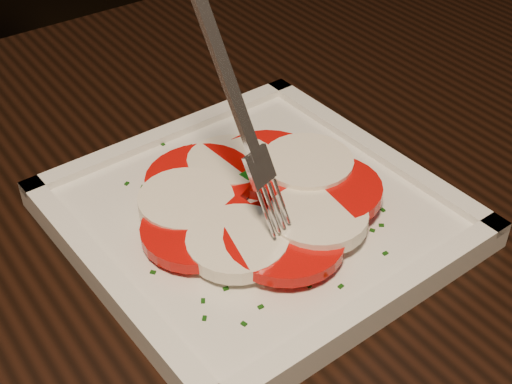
{
  "coord_description": "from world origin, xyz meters",
  "views": [
    {
      "loc": [
        -0.06,
        -0.23,
        1.09
      ],
      "look_at": [
        0.16,
        0.08,
        0.78
      ],
      "focal_mm": 50.0,
      "sensor_mm": 36.0,
      "label": 1
    }
  ],
  "objects": [
    {
      "name": "fork",
      "position": [
        0.13,
        0.08,
        0.87
      ],
      "size": [
        0.05,
        0.08,
        0.17
      ],
      "primitive_type": null,
      "rotation": [
        0.0,
        0.0,
        0.29
      ],
      "color": "white",
      "rests_on": "caprese_salad"
    },
    {
      "name": "plate",
      "position": [
        0.16,
        0.08,
        0.76
      ],
      "size": [
        0.25,
        0.25,
        0.01
      ],
      "primitive_type": "cube",
      "rotation": [
        0.0,
        0.0,
        0.03
      ],
      "color": "white",
      "rests_on": "table"
    },
    {
      "name": "table",
      "position": [
        0.14,
        0.07,
        0.65
      ],
      "size": [
        1.21,
        0.81,
        0.75
      ],
      "rotation": [
        0.0,
        0.0,
        -0.01
      ],
      "color": "black",
      "rests_on": "ground"
    },
    {
      "name": "caprese_salad",
      "position": [
        0.16,
        0.08,
        0.77
      ],
      "size": [
        0.18,
        0.2,
        0.02
      ],
      "color": "red",
      "rests_on": "plate"
    }
  ]
}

